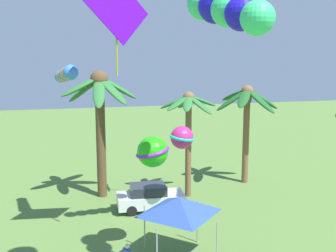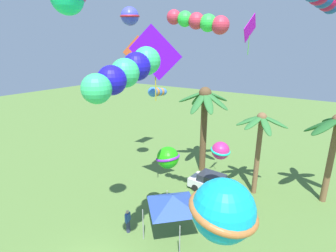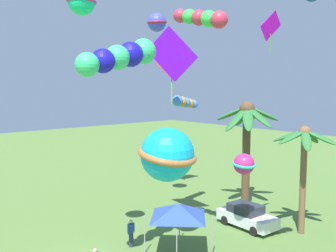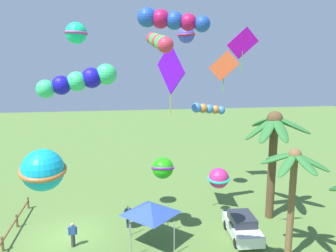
# 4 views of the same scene
# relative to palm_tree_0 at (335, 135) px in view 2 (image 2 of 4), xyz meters

# --- Properties ---
(palm_tree_0) EXTENTS (4.50, 4.57, 6.93)m
(palm_tree_0) POSITION_rel_palm_tree_0_xyz_m (0.00, 0.00, 0.00)
(palm_tree_0) COLOR brown
(palm_tree_0) RESTS_ON ground
(palm_tree_1) EXTENTS (4.88, 4.62, 8.05)m
(palm_tree_1) POSITION_rel_palm_tree_0_xyz_m (-10.13, -0.44, 0.67)
(palm_tree_1) COLOR brown
(palm_tree_1) RESTS_ON ground
(palm_tree_2) EXTENTS (3.73, 3.71, 6.74)m
(palm_tree_2) POSITION_rel_palm_tree_0_xyz_m (-4.76, -1.80, -0.14)
(palm_tree_2) COLOR brown
(palm_tree_2) RESTS_ON ground
(parked_car_0) EXTENTS (3.98, 1.90, 1.51)m
(parked_car_0) POSITION_rel_palm_tree_0_xyz_m (-7.62, -3.56, -4.63)
(parked_car_0) COLOR silver
(parked_car_0) RESTS_ON ground
(spectator_0) EXTENTS (0.33, 0.53, 1.59)m
(spectator_0) POSITION_rel_palm_tree_0_xyz_m (-10.09, -11.00, -4.57)
(spectator_0) COLOR #2D3351
(spectator_0) RESTS_ON ground
(festival_tent) EXTENTS (2.86, 2.86, 2.85)m
(festival_tent) POSITION_rel_palm_tree_0_xyz_m (-7.58, -9.66, -2.91)
(festival_tent) COLOR #9E9EA3
(festival_tent) RESTS_ON ground
(kite_tube_0) EXTENTS (1.58, 4.35, 1.85)m
(kite_tube_0) POSITION_rel_palm_tree_0_xyz_m (-7.19, -13.51, 5.06)
(kite_tube_0) COLOR #38DB7C
(kite_diamond_1) EXTENTS (1.36, 2.34, 3.70)m
(kite_diamond_1) POSITION_rel_palm_tree_0_xyz_m (-16.26, -2.37, 5.70)
(kite_diamond_1) COLOR #BC4721
(kite_ball_2) EXTENTS (1.73, 1.72, 1.22)m
(kite_ball_2) POSITION_rel_palm_tree_0_xyz_m (-6.31, -5.69, -0.71)
(kite_ball_2) COLOR #CA287C
(kite_ball_5) EXTENTS (1.75, 1.76, 1.39)m
(kite_ball_5) POSITION_rel_palm_tree_0_xyz_m (-8.56, -8.74, -0.65)
(kite_ball_5) COLOR #21B911
(kite_tube_6) EXTENTS (1.16, 2.72, 0.99)m
(kite_tube_6) POSITION_rel_palm_tree_0_xyz_m (-12.12, -4.88, 2.64)
(kite_tube_6) COLOR #3D7FE5
(kite_ball_7) EXTENTS (2.38, 2.38, 1.85)m
(kite_ball_7) POSITION_rel_palm_tree_0_xyz_m (-2.56, -14.81, 1.45)
(kite_ball_7) COLOR #12AFE2
(kite_ball_8) EXTENTS (1.90, 1.91, 1.26)m
(kite_ball_8) POSITION_rel_palm_tree_0_xyz_m (-13.44, -6.28, 8.08)
(kite_ball_8) COLOR #464CF0
(kite_tube_9) EXTENTS (3.10, 1.19, 1.24)m
(kite_tube_9) POSITION_rel_palm_tree_0_xyz_m (-6.44, -9.18, 7.14)
(kite_tube_9) COLOR #DF324D
(kite_diamond_10) EXTENTS (0.39, 1.70, 2.36)m
(kite_diamond_10) POSITION_rel_palm_tree_0_xyz_m (-5.28, -4.92, 7.02)
(kite_diamond_10) COLOR #CC0DD6
(kite_diamond_11) EXTENTS (3.09, 1.37, 4.64)m
(kite_diamond_11) POSITION_rel_palm_tree_0_xyz_m (-9.97, -8.02, 5.60)
(kite_diamond_11) COLOR #610CE0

